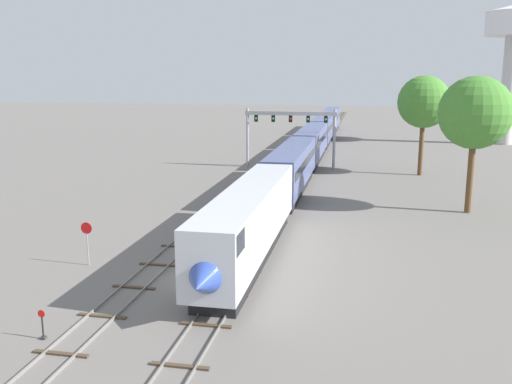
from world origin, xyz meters
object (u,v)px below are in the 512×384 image
object	(u,v)px
stop_sign	(87,237)
trackside_tree_left	(475,113)
switch_stand	(43,329)
signal_gantry	(290,125)
trackside_tree_mid	(424,102)
passenger_train	(312,143)

from	to	relation	value
stop_sign	trackside_tree_left	size ratio (longest dim) A/B	0.24
switch_stand	stop_sign	distance (m)	10.48
switch_stand	stop_sign	bearing A→B (deg)	106.20
signal_gantry	switch_stand	distance (m)	51.30
switch_stand	signal_gantry	bearing A→B (deg)	84.55
trackside_tree_mid	switch_stand	bearing A→B (deg)	-113.65
switch_stand	trackside_tree_mid	bearing A→B (deg)	66.35
signal_gantry	trackside_tree_mid	world-z (taller)	trackside_tree_mid
trackside_tree_left	trackside_tree_mid	bearing A→B (deg)	97.35
passenger_train	switch_stand	size ratio (longest dim) A/B	75.87
switch_stand	stop_sign	world-z (taller)	stop_sign
trackside_tree_mid	stop_sign	bearing A→B (deg)	-122.04
passenger_train	switch_stand	world-z (taller)	passenger_train
signal_gantry	stop_sign	world-z (taller)	signal_gantry
passenger_train	signal_gantry	size ratio (longest dim) A/B	9.15
passenger_train	trackside_tree_mid	world-z (taller)	trackside_tree_mid
signal_gantry	stop_sign	distance (m)	41.73
trackside_tree_mid	passenger_train	bearing A→B (deg)	147.03
trackside_tree_left	trackside_tree_mid	distance (m)	19.24
signal_gantry	trackside_tree_left	world-z (taller)	trackside_tree_left
passenger_train	switch_stand	xyz separation A→B (m)	(-7.10, -57.91, -2.09)
passenger_train	trackside_tree_left	distance (m)	33.45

